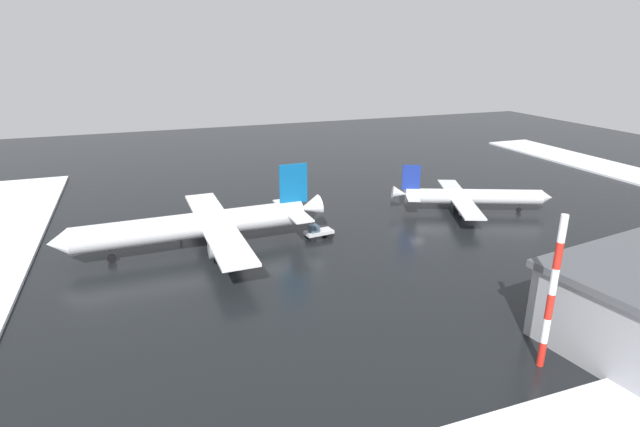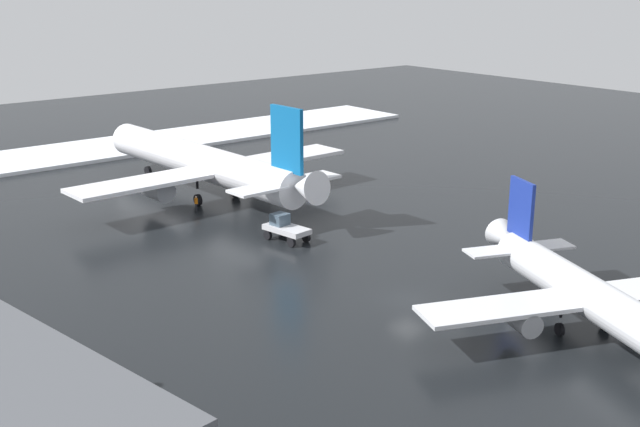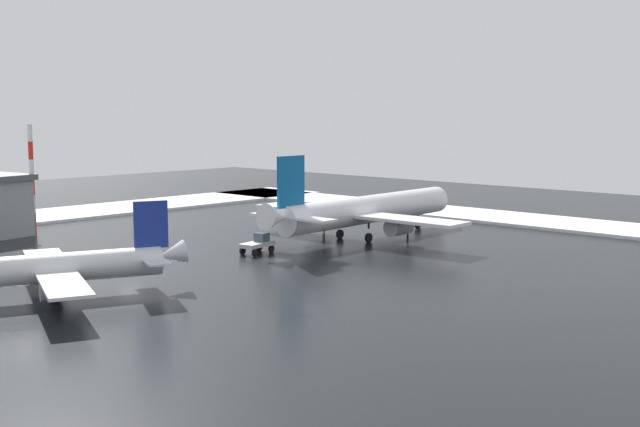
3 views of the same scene
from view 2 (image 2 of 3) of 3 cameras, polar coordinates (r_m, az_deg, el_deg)
The scene contains 7 objects.
ground_plane at distance 63.23m, azimuth 6.26°, elevation -6.14°, with size 240.00×240.00×0.00m, color black.
snow_bank_left at distance 117.96m, azimuth -17.53°, elevation 4.06°, with size 14.00×116.00×0.49m, color white.
airplane_distant_tail at distance 91.46m, azimuth -8.26°, elevation 3.61°, with size 40.93×33.88×12.17m.
airplane_parked_starboard at distance 57.99m, azimuth 19.37°, elevation -6.05°, with size 28.58×24.21×8.90m.
pushback_tug at distance 76.33m, azimuth -2.51°, elevation -0.99°, with size 4.85×2.83×2.50m.
ground_crew_mid_apron at distance 97.17m, azimuth -6.33°, elevation 2.60°, with size 0.36×0.36×1.71m.
ground_crew_by_nose_gear at distance 86.67m, azimuth -8.80°, elevation 0.77°, with size 0.36×0.36×1.71m.
Camera 2 is at (40.60, -41.89, 24.38)m, focal length 45.00 mm.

